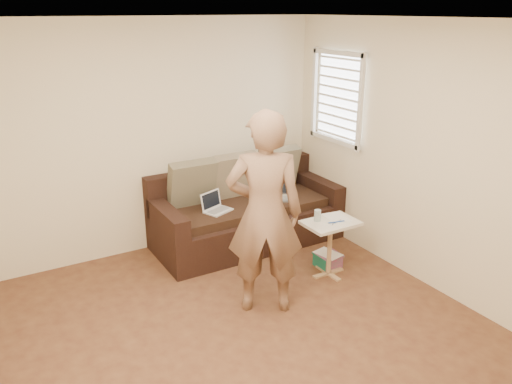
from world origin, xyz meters
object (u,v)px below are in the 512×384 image
drinking_glass (318,216)px  striped_box (328,260)px  sofa (247,210)px  laptop_white (218,212)px  person (265,214)px  laptop_silver (282,200)px  side_table (329,248)px

drinking_glass → striped_box: size_ratio=0.47×
sofa → laptop_white: 0.45m
sofa → drinking_glass: sofa is taller
laptop_white → person: bearing=-117.6°
laptop_silver → laptop_white: size_ratio=1.10×
person → drinking_glass: bearing=-132.1°
laptop_white → side_table: size_ratio=0.49×
sofa → striped_box: sofa is taller
person → striped_box: person is taller
laptop_white → drinking_glass: 1.17m
drinking_glass → person: bearing=-161.2°
side_table → sofa: bearing=107.4°
person → striped_box: (1.01, 0.33, -0.87)m
laptop_silver → person: (-0.96, -1.18, 0.43)m
side_table → striped_box: 0.28m
side_table → drinking_glass: size_ratio=5.06×
person → side_table: size_ratio=3.13×
sofa → striped_box: size_ratio=8.69×
side_table → drinking_glass: 0.39m
person → striped_box: size_ratio=7.49×
side_table → laptop_white: bearing=127.2°
sofa → striped_box: (0.45, -0.99, -0.35)m
laptop_white → striped_box: (0.88, -0.89, -0.44)m
drinking_glass → striped_box: (0.21, 0.05, -0.59)m
sofa → side_table: bearing=-72.6°
person → drinking_glass: person is taller
laptop_silver → side_table: 1.01m
laptop_white → striped_box: size_ratio=1.17×
sofa → drinking_glass: (0.24, -1.04, 0.24)m
laptop_white → person: size_ratio=0.16×
sofa → laptop_white: sofa is taller
sofa → person: size_ratio=1.16×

